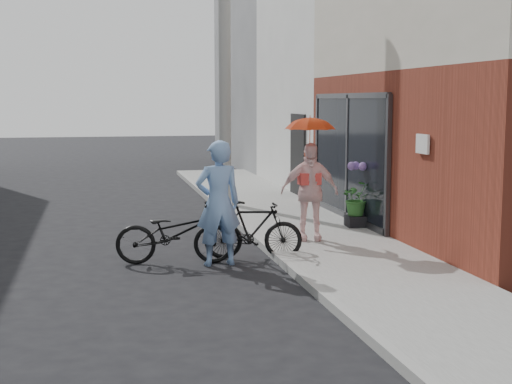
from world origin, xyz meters
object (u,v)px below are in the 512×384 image
object	(u,v)px
utility_pole	(225,55)
planter	(357,221)
bike_left	(175,233)
officer	(218,203)
bike_right	(253,230)
kimono_woman	(309,192)

from	to	relation	value
utility_pole	planter	world-z (taller)	utility_pole
utility_pole	bike_left	world-z (taller)	utility_pole
officer	planter	xyz separation A→B (m)	(3.00, 2.04, -0.73)
utility_pole	officer	distance (m)	6.15
planter	bike_right	bearing A→B (deg)	-143.60
bike_left	officer	bearing A→B (deg)	-100.48
officer	kimono_woman	size ratio (longest dim) A/B	1.14
bike_right	planter	size ratio (longest dim) A/B	3.92
bike_left	kimono_woman	bearing A→B (deg)	-63.36
utility_pole	planter	size ratio (longest dim) A/B	17.73
kimono_woman	planter	world-z (taller)	kimono_woman
bike_right	planter	xyz separation A→B (m)	(2.40, 1.77, -0.24)
bike_left	kimono_woman	distance (m)	2.55
utility_pole	kimono_woman	distance (m)	5.20
utility_pole	bike_right	bearing A→B (deg)	-95.48
utility_pole	kimono_woman	world-z (taller)	utility_pole
officer	kimono_woman	world-z (taller)	officer
bike_left	bike_right	bearing A→B (deg)	-79.08
kimono_woman	planter	bearing A→B (deg)	49.78
utility_pole	bike_right	world-z (taller)	utility_pole
planter	utility_pole	bearing A→B (deg)	118.89
officer	bike_left	size ratio (longest dim) A/B	1.06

